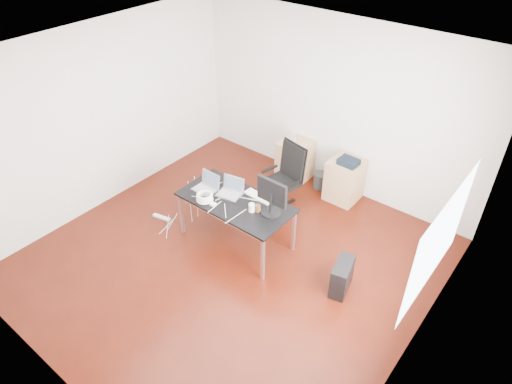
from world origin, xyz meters
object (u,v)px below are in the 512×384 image
Objects in this scene: desk at (236,204)px; office_chair at (285,175)px; filing_cabinet_left at (295,160)px; filing_cabinet_right at (344,180)px; pc_tower at (342,277)px.

desk is 1.48× the size of office_chair.
desk is 1.94m from filing_cabinet_left.
office_chair is 1.54× the size of filing_cabinet_right.
desk is at bearing 171.34° from pc_tower.
desk is 2.29× the size of filing_cabinet_left.
desk is at bearing -80.87° from office_chair.
filing_cabinet_right is (0.67, 1.89, -0.33)m from desk.
office_chair is (0.06, 1.09, -0.07)m from desk.
desk is at bearing -81.18° from filing_cabinet_left.
filing_cabinet_left and filing_cabinet_right have the same top height.
filing_cabinet_left is 1.56× the size of pc_tower.
filing_cabinet_right is at bearing 105.82° from pc_tower.
filing_cabinet_left is (-0.29, 1.89, -0.33)m from desk.
filing_cabinet_right is 2.01m from pc_tower.
desk is 2.29× the size of filing_cabinet_right.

